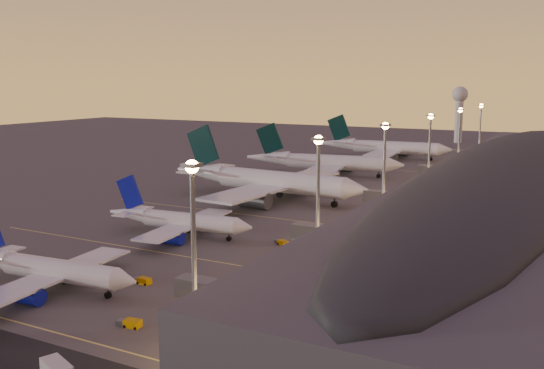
{
  "coord_description": "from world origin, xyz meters",
  "views": [
    {
      "loc": [
        81.44,
        -102.82,
        35.91
      ],
      "look_at": [
        2.0,
        45.0,
        7.0
      ],
      "focal_mm": 40.0,
      "sensor_mm": 36.0,
      "label": 1
    }
  ],
  "objects_px": {
    "baggage_tug_b": "(142,281)",
    "baggage_tug_c": "(282,243)",
    "radar_tower": "(460,105)",
    "airliner_narrow_south": "(46,269)",
    "airliner_narrow_north": "(178,221)",
    "airliner_wide_near": "(265,181)",
    "baggage_tug_a": "(130,323)",
    "airliner_wide_mid": "(323,162)",
    "airliner_wide_far": "(383,147)"
  },
  "relations": [
    {
      "from": "airliner_wide_far",
      "to": "baggage_tug_a",
      "type": "relative_size",
      "value": 15.9
    },
    {
      "from": "airliner_narrow_south",
      "to": "baggage_tug_a",
      "type": "xyz_separation_m",
      "value": [
        24.18,
        -6.17,
        -2.96
      ]
    },
    {
      "from": "baggage_tug_c",
      "to": "airliner_narrow_south",
      "type": "bearing_deg",
      "value": -89.37
    },
    {
      "from": "airliner_narrow_south",
      "to": "airliner_narrow_north",
      "type": "height_order",
      "value": "airliner_narrow_north"
    },
    {
      "from": "airliner_narrow_south",
      "to": "airliner_narrow_north",
      "type": "relative_size",
      "value": 0.98
    },
    {
      "from": "airliner_wide_mid",
      "to": "baggage_tug_a",
      "type": "xyz_separation_m",
      "value": [
        32.84,
        -146.73,
        -4.56
      ]
    },
    {
      "from": "airliner_wide_near",
      "to": "baggage_tug_a",
      "type": "distance_m",
      "value": 100.02
    },
    {
      "from": "airliner_wide_far",
      "to": "baggage_tug_c",
      "type": "distance_m",
      "value": 158.71
    },
    {
      "from": "airliner_narrow_north",
      "to": "airliner_wide_near",
      "type": "height_order",
      "value": "airliner_wide_near"
    },
    {
      "from": "airliner_wide_near",
      "to": "baggage_tug_c",
      "type": "distance_m",
      "value": 53.38
    },
    {
      "from": "airliner_narrow_south",
      "to": "baggage_tug_b",
      "type": "bearing_deg",
      "value": 31.63
    },
    {
      "from": "airliner_narrow_south",
      "to": "baggage_tug_c",
      "type": "height_order",
      "value": "airliner_narrow_south"
    },
    {
      "from": "airliner_wide_mid",
      "to": "baggage_tug_b",
      "type": "distance_m",
      "value": 132.63
    },
    {
      "from": "airliner_narrow_north",
      "to": "airliner_wide_far",
      "type": "height_order",
      "value": "airliner_wide_far"
    },
    {
      "from": "airliner_narrow_north",
      "to": "baggage_tug_b",
      "type": "height_order",
      "value": "airliner_narrow_north"
    },
    {
      "from": "airliner_narrow_north",
      "to": "airliner_wide_mid",
      "type": "relative_size",
      "value": 0.62
    },
    {
      "from": "airliner_narrow_north",
      "to": "radar_tower",
      "type": "xyz_separation_m",
      "value": [
        13.28,
        251.58,
        18.34
      ]
    },
    {
      "from": "baggage_tug_b",
      "to": "airliner_wide_mid",
      "type": "bearing_deg",
      "value": 103.37
    },
    {
      "from": "airliner_wide_near",
      "to": "airliner_wide_far",
      "type": "distance_m",
      "value": 111.68
    },
    {
      "from": "airliner_wide_mid",
      "to": "baggage_tug_c",
      "type": "xyz_separation_m",
      "value": [
        31.9,
        -95.98,
        -4.58
      ]
    },
    {
      "from": "airliner_narrow_south",
      "to": "airliner_wide_far",
      "type": "height_order",
      "value": "airliner_wide_far"
    },
    {
      "from": "airliner_narrow_north",
      "to": "baggage_tug_a",
      "type": "xyz_separation_m",
      "value": [
        26.17,
        -46.67,
        -3.02
      ]
    },
    {
      "from": "airliner_wide_mid",
      "to": "baggage_tug_b",
      "type": "bearing_deg",
      "value": -90.11
    },
    {
      "from": "baggage_tug_b",
      "to": "baggage_tug_c",
      "type": "bearing_deg",
      "value": 77.62
    },
    {
      "from": "airliner_narrow_north",
      "to": "baggage_tug_c",
      "type": "height_order",
      "value": "airliner_narrow_north"
    },
    {
      "from": "baggage_tug_b",
      "to": "airliner_wide_far",
      "type": "bearing_deg",
      "value": 99.12
    },
    {
      "from": "baggage_tug_c",
      "to": "baggage_tug_a",
      "type": "bearing_deg",
      "value": -60.77
    },
    {
      "from": "baggage_tug_c",
      "to": "radar_tower",
      "type": "bearing_deg",
      "value": 120.92
    },
    {
      "from": "airliner_wide_near",
      "to": "radar_tower",
      "type": "bearing_deg",
      "value": 89.21
    },
    {
      "from": "airliner_narrow_north",
      "to": "airliner_narrow_south",
      "type": "bearing_deg",
      "value": -92.65
    },
    {
      "from": "airliner_narrow_south",
      "to": "airliner_narrow_north",
      "type": "xyz_separation_m",
      "value": [
        -1.99,
        40.5,
        0.06
      ]
    },
    {
      "from": "airliner_wide_far",
      "to": "baggage_tug_b",
      "type": "distance_m",
      "value": 191.86
    },
    {
      "from": "airliner_narrow_south",
      "to": "airliner_wide_near",
      "type": "height_order",
      "value": "airliner_wide_near"
    },
    {
      "from": "baggage_tug_a",
      "to": "baggage_tug_b",
      "type": "xyz_separation_m",
      "value": [
        -11.13,
        15.97,
        -0.01
      ]
    },
    {
      "from": "airliner_narrow_north",
      "to": "baggage_tug_b",
      "type": "bearing_deg",
      "value": -69.36
    },
    {
      "from": "airliner_wide_near",
      "to": "baggage_tug_a",
      "type": "bearing_deg",
      "value": -68.61
    },
    {
      "from": "airliner_narrow_south",
      "to": "baggage_tug_c",
      "type": "xyz_separation_m",
      "value": [
        23.23,
        44.58,
        -2.98
      ]
    },
    {
      "from": "airliner_narrow_south",
      "to": "airliner_wide_near",
      "type": "relative_size",
      "value": 0.55
    },
    {
      "from": "airliner_wide_mid",
      "to": "baggage_tug_a",
      "type": "distance_m",
      "value": 150.43
    },
    {
      "from": "airliner_wide_near",
      "to": "baggage_tug_c",
      "type": "height_order",
      "value": "airliner_wide_near"
    },
    {
      "from": "airliner_narrow_north",
      "to": "airliner_wide_mid",
      "type": "distance_m",
      "value": 100.3
    },
    {
      "from": "baggage_tug_a",
      "to": "baggage_tug_c",
      "type": "bearing_deg",
      "value": 84.79
    },
    {
      "from": "airliner_narrow_south",
      "to": "baggage_tug_a",
      "type": "distance_m",
      "value": 25.13
    },
    {
      "from": "airliner_wide_mid",
      "to": "baggage_tug_a",
      "type": "height_order",
      "value": "airliner_wide_mid"
    },
    {
      "from": "baggage_tug_a",
      "to": "baggage_tug_b",
      "type": "distance_m",
      "value": 19.47
    },
    {
      "from": "radar_tower",
      "to": "baggage_tug_a",
      "type": "relative_size",
      "value": 8.22
    },
    {
      "from": "airliner_wide_mid",
      "to": "baggage_tug_b",
      "type": "xyz_separation_m",
      "value": [
        21.71,
        -130.76,
        -4.57
      ]
    },
    {
      "from": "airliner_wide_mid",
      "to": "radar_tower",
      "type": "xyz_separation_m",
      "value": [
        19.96,
        151.52,
        16.79
      ]
    },
    {
      "from": "airliner_narrow_north",
      "to": "baggage_tug_c",
      "type": "xyz_separation_m",
      "value": [
        25.22,
        4.08,
        -3.03
      ]
    },
    {
      "from": "radar_tower",
      "to": "baggage_tug_c",
      "type": "xyz_separation_m",
      "value": [
        11.94,
        -247.5,
        -21.37
      ]
    }
  ]
}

